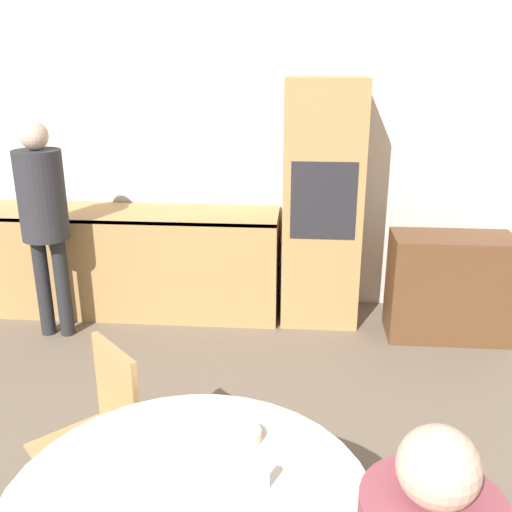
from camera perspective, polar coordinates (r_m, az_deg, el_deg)
The scene contains 8 objects.
wall_back at distance 4.97m, azimuth 2.50°, elevation 9.62°, with size 6.87×0.05×2.60m.
kitchen_counter at distance 5.07m, azimuth -12.55°, elevation -0.40°, with size 2.59×0.60×0.90m.
oven_unit at distance 4.70m, azimuth 6.61°, elevation 5.16°, with size 0.63×0.59×1.99m.
sideboard at distance 4.75m, azimuth 18.73°, elevation -2.93°, with size 0.93×0.45×0.84m.
chair_far_left at distance 2.83m, azimuth -15.26°, elevation -16.42°, with size 0.57×0.57×0.91m.
person_standing at distance 4.61m, azimuth -20.52°, elevation 4.48°, with size 0.35×0.35×1.70m.
bowl_far at distance 2.23m, azimuth -1.17°, elevation -17.46°, with size 0.13×0.13×0.04m.
salt_shaker at distance 2.02m, azimuth 0.93°, elevation -21.21°, with size 0.03×0.03×0.09m.
Camera 1 is at (0.20, -0.15, 2.13)m, focal length 40.00 mm.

